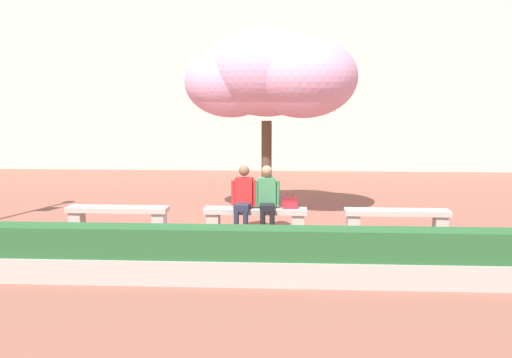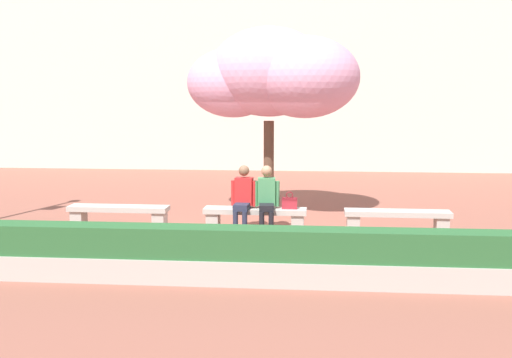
{
  "view_description": "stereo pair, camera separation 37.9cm",
  "coord_description": "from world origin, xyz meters",
  "px_view_note": "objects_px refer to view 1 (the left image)",
  "views": [
    {
      "loc": [
        0.66,
        -11.51,
        2.64
      ],
      "look_at": [
        0.0,
        0.2,
        1.0
      ],
      "focal_mm": 42.0,
      "sensor_mm": 36.0,
      "label": 1
    },
    {
      "loc": [
        1.04,
        -11.48,
        2.64
      ],
      "look_at": [
        0.0,
        0.2,
        1.0
      ],
      "focal_mm": 42.0,
      "sensor_mm": 36.0,
      "label": 2
    }
  ],
  "objects_px": {
    "handbag": "(290,202)",
    "stone_bench_near_west": "(255,215)",
    "cherry_tree_main": "(272,76)",
    "person_seated_right": "(267,196)",
    "stone_bench_center": "(397,217)",
    "stone_bench_west_end": "(118,214)",
    "person_seated_left": "(243,196)"
  },
  "relations": [
    {
      "from": "handbag",
      "to": "stone_bench_near_west",
      "type": "bearing_deg",
      "value": -179.93
    },
    {
      "from": "stone_bench_near_west",
      "to": "cherry_tree_main",
      "type": "relative_size",
      "value": 0.49
    },
    {
      "from": "stone_bench_near_west",
      "to": "person_seated_right",
      "type": "distance_m",
      "value": 0.45
    },
    {
      "from": "stone_bench_center",
      "to": "cherry_tree_main",
      "type": "distance_m",
      "value": 4.05
    },
    {
      "from": "stone_bench_near_west",
      "to": "cherry_tree_main",
      "type": "distance_m",
      "value": 3.2
    },
    {
      "from": "handbag",
      "to": "cherry_tree_main",
      "type": "distance_m",
      "value": 2.99
    },
    {
      "from": "stone_bench_west_end",
      "to": "handbag",
      "type": "xyz_separation_m",
      "value": [
        3.42,
        0.0,
        0.27
      ]
    },
    {
      "from": "person_seated_left",
      "to": "cherry_tree_main",
      "type": "relative_size",
      "value": 0.31
    },
    {
      "from": "person_seated_left",
      "to": "handbag",
      "type": "height_order",
      "value": "person_seated_left"
    },
    {
      "from": "stone_bench_west_end",
      "to": "stone_bench_center",
      "type": "distance_m",
      "value": 5.49
    },
    {
      "from": "cherry_tree_main",
      "to": "person_seated_left",
      "type": "bearing_deg",
      "value": -106.18
    },
    {
      "from": "person_seated_left",
      "to": "cherry_tree_main",
      "type": "distance_m",
      "value": 2.93
    },
    {
      "from": "person_seated_left",
      "to": "person_seated_right",
      "type": "xyz_separation_m",
      "value": [
        0.46,
        -0.0,
        0.0
      ]
    },
    {
      "from": "person_seated_right",
      "to": "stone_bench_west_end",
      "type": "bearing_deg",
      "value": 178.97
    },
    {
      "from": "stone_bench_center",
      "to": "cherry_tree_main",
      "type": "bearing_deg",
      "value": 146.74
    },
    {
      "from": "stone_bench_near_west",
      "to": "person_seated_left",
      "type": "bearing_deg",
      "value": -166.97
    },
    {
      "from": "stone_bench_west_end",
      "to": "person_seated_left",
      "type": "relative_size",
      "value": 1.56
    },
    {
      "from": "person_seated_right",
      "to": "handbag",
      "type": "xyz_separation_m",
      "value": [
        0.45,
        0.05,
        -0.12
      ]
    },
    {
      "from": "stone_bench_west_end",
      "to": "stone_bench_near_west",
      "type": "height_order",
      "value": "same"
    },
    {
      "from": "stone_bench_center",
      "to": "cherry_tree_main",
      "type": "xyz_separation_m",
      "value": [
        -2.49,
        1.63,
        2.74
      ]
    },
    {
      "from": "stone_bench_west_end",
      "to": "stone_bench_near_west",
      "type": "distance_m",
      "value": 2.75
    },
    {
      "from": "person_seated_left",
      "to": "handbag",
      "type": "relative_size",
      "value": 3.81
    },
    {
      "from": "stone_bench_near_west",
      "to": "cherry_tree_main",
      "type": "bearing_deg",
      "value": 80.99
    },
    {
      "from": "stone_bench_west_end",
      "to": "stone_bench_near_west",
      "type": "xyz_separation_m",
      "value": [
        2.75,
        0.0,
        0.0
      ]
    },
    {
      "from": "person_seated_left",
      "to": "cherry_tree_main",
      "type": "bearing_deg",
      "value": 73.82
    },
    {
      "from": "person_seated_right",
      "to": "person_seated_left",
      "type": "bearing_deg",
      "value": 179.99
    },
    {
      "from": "person_seated_left",
      "to": "stone_bench_near_west",
      "type": "bearing_deg",
      "value": 13.03
    },
    {
      "from": "stone_bench_near_west",
      "to": "person_seated_left",
      "type": "xyz_separation_m",
      "value": [
        -0.23,
        -0.05,
        0.39
      ]
    },
    {
      "from": "stone_bench_west_end",
      "to": "cherry_tree_main",
      "type": "height_order",
      "value": "cherry_tree_main"
    },
    {
      "from": "person_seated_left",
      "to": "handbag",
      "type": "xyz_separation_m",
      "value": [
        0.9,
        0.05,
        -0.12
      ]
    },
    {
      "from": "stone_bench_near_west",
      "to": "handbag",
      "type": "bearing_deg",
      "value": 0.07
    },
    {
      "from": "person_seated_left",
      "to": "cherry_tree_main",
      "type": "xyz_separation_m",
      "value": [
        0.49,
        1.69,
        2.35
      ]
    }
  ]
}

